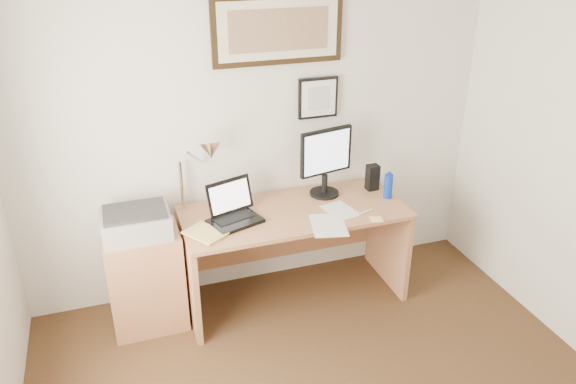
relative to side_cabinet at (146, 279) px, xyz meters
name	(u,v)px	position (x,y,z in m)	size (l,w,h in m)	color
wall_back	(258,129)	(0.92, 0.32, 0.89)	(3.50, 0.02, 2.50)	silver
side_cabinet	(146,279)	(0.00, 0.00, 0.00)	(0.50, 0.40, 0.73)	#A86C46
water_bottle	(388,186)	(1.80, -0.08, 0.48)	(0.06, 0.06, 0.18)	#0D30AC
bottle_cap	(389,174)	(1.80, -0.08, 0.58)	(0.03, 0.03, 0.02)	#0D30AC
speaker	(372,177)	(1.75, 0.09, 0.48)	(0.09, 0.08, 0.20)	black
paper_sheet_a	(329,225)	(1.22, -0.33, 0.39)	(0.23, 0.33, 0.00)	white
paper_sheet_b	(340,210)	(1.38, -0.16, 0.39)	(0.19, 0.27, 0.00)	white
sticky_pad	(377,219)	(1.56, -0.37, 0.39)	(0.08, 0.08, 0.01)	#F4EA73
marker_pen	(365,212)	(1.53, -0.25, 0.39)	(0.02, 0.02, 0.14)	white
book	(194,239)	(0.32, -0.25, 0.39)	(0.19, 0.26, 0.02)	#ECCD6F
desk	(290,233)	(1.07, 0.04, 0.15)	(1.60, 0.70, 0.75)	#A86C46
laptop	(233,212)	(0.63, -0.05, 0.44)	(0.40, 0.39, 0.26)	black
lcd_monitor	(326,159)	(1.37, 0.11, 0.68)	(0.42, 0.22, 0.52)	black
printer	(136,223)	(-0.02, -0.01, 0.45)	(0.44, 0.34, 0.18)	#9E9EA0
desk_lamp	(208,153)	(0.51, 0.13, 0.82)	(0.29, 0.27, 0.53)	silver
picture_large	(278,30)	(1.07, 0.29, 1.59)	(0.92, 0.04, 0.47)	black
picture_small	(318,98)	(1.37, 0.29, 1.09)	(0.30, 0.03, 0.30)	black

